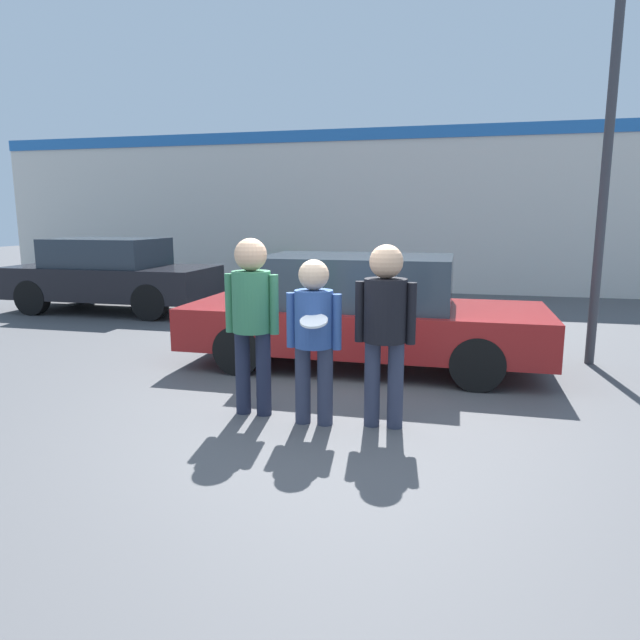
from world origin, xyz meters
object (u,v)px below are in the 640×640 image
(person_right, at_px, (385,319))
(shrub, at_px, (280,273))
(parked_car_near, at_px, (362,311))
(street_lamp, at_px, (631,57))
(parked_car_far, at_px, (111,275))
(person_middle_with_frisbee, at_px, (314,328))
(person_left, at_px, (252,309))

(person_right, bearing_deg, shrub, 113.24)
(parked_car_near, bearing_deg, person_right, -75.08)
(person_right, relative_size, street_lamp, 0.27)
(person_right, distance_m, street_lamp, 4.90)
(street_lamp, height_order, shrub, street_lamp)
(parked_car_far, bearing_deg, person_right, -39.72)
(person_middle_with_frisbee, height_order, parked_car_near, person_middle_with_frisbee)
(parked_car_far, bearing_deg, parked_car_near, -28.14)
(parked_car_far, xyz_separation_m, street_lamp, (9.02, -2.33, 3.14))
(person_right, height_order, parked_car_near, person_right)
(person_middle_with_frisbee, relative_size, shrub, 1.59)
(shrub, bearing_deg, person_middle_with_frisbee, -70.44)
(person_left, height_order, person_right, person_left)
(person_left, distance_m, shrub, 9.65)
(street_lamp, bearing_deg, shrub, 136.39)
(person_right, bearing_deg, parked_car_far, 140.28)
(parked_car_near, bearing_deg, person_middle_with_frisbee, -91.72)
(person_left, xyz_separation_m, street_lamp, (3.92, 2.97, 2.83))
(person_left, distance_m, street_lamp, 5.68)
(person_right, relative_size, shrub, 1.74)
(street_lamp, bearing_deg, parked_car_near, -166.02)
(person_left, height_order, person_middle_with_frisbee, person_left)
(person_left, relative_size, person_middle_with_frisbee, 1.12)
(parked_car_near, height_order, shrub, parked_car_near)
(parked_car_far, bearing_deg, shrub, 58.37)
(person_left, relative_size, person_right, 1.03)
(parked_car_far, relative_size, street_lamp, 0.66)
(person_left, bearing_deg, parked_car_far, 133.92)
(person_left, relative_size, parked_car_near, 0.38)
(parked_car_far, distance_m, shrub, 4.65)
(parked_car_near, relative_size, street_lamp, 0.72)
(parked_car_near, distance_m, shrub, 7.85)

